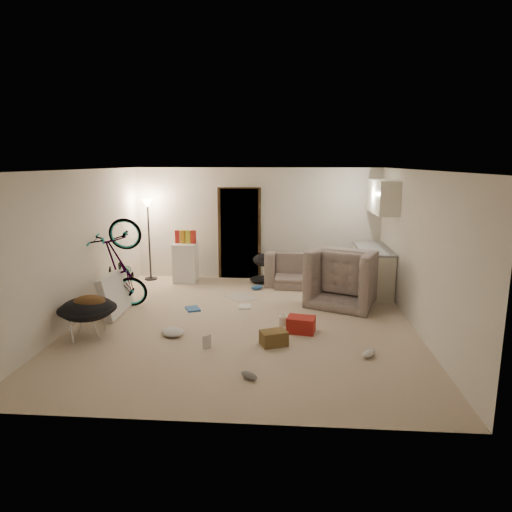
# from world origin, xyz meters

# --- Properties ---
(floor) EXTENTS (5.50, 6.00, 0.02)m
(floor) POSITION_xyz_m (0.00, 0.00, -0.01)
(floor) COLOR beige
(floor) RESTS_ON ground
(ceiling) EXTENTS (5.50, 6.00, 0.02)m
(ceiling) POSITION_xyz_m (0.00, 0.00, 2.51)
(ceiling) COLOR white
(ceiling) RESTS_ON wall_back
(wall_back) EXTENTS (5.50, 0.02, 2.50)m
(wall_back) POSITION_xyz_m (0.00, 3.01, 1.25)
(wall_back) COLOR silver
(wall_back) RESTS_ON floor
(wall_front) EXTENTS (5.50, 0.02, 2.50)m
(wall_front) POSITION_xyz_m (0.00, -3.01, 1.25)
(wall_front) COLOR silver
(wall_front) RESTS_ON floor
(wall_left) EXTENTS (0.02, 6.00, 2.50)m
(wall_left) POSITION_xyz_m (-2.76, 0.00, 1.25)
(wall_left) COLOR silver
(wall_left) RESTS_ON floor
(wall_right) EXTENTS (0.02, 6.00, 2.50)m
(wall_right) POSITION_xyz_m (2.76, 0.00, 1.25)
(wall_right) COLOR silver
(wall_right) RESTS_ON floor
(doorway) EXTENTS (0.85, 0.10, 2.04)m
(doorway) POSITION_xyz_m (-0.40, 2.97, 1.02)
(doorway) COLOR black
(doorway) RESTS_ON floor
(door_trim) EXTENTS (0.97, 0.04, 2.10)m
(door_trim) POSITION_xyz_m (-0.40, 2.94, 1.02)
(door_trim) COLOR #342312
(door_trim) RESTS_ON floor
(floor_lamp) EXTENTS (0.28, 0.28, 1.81)m
(floor_lamp) POSITION_xyz_m (-2.40, 2.65, 1.31)
(floor_lamp) COLOR black
(floor_lamp) RESTS_ON floor
(kitchen_counter) EXTENTS (0.60, 1.50, 0.88)m
(kitchen_counter) POSITION_xyz_m (2.43, 2.00, 0.44)
(kitchen_counter) COLOR silver
(kitchen_counter) RESTS_ON floor
(counter_top) EXTENTS (0.64, 1.54, 0.04)m
(counter_top) POSITION_xyz_m (2.43, 2.00, 0.90)
(counter_top) COLOR gray
(counter_top) RESTS_ON kitchen_counter
(kitchen_uppers) EXTENTS (0.38, 1.40, 0.65)m
(kitchen_uppers) POSITION_xyz_m (2.56, 2.00, 1.95)
(kitchen_uppers) COLOR silver
(kitchen_uppers) RESTS_ON wall_right
(sofa) EXTENTS (1.94, 0.83, 0.56)m
(sofa) POSITION_xyz_m (1.18, 2.45, 0.28)
(sofa) COLOR #394038
(sofa) RESTS_ON floor
(armchair) EXTENTS (1.53, 1.45, 0.78)m
(armchair) POSITION_xyz_m (1.84, 1.27, 0.39)
(armchair) COLOR #394038
(armchair) RESTS_ON floor
(bicycle) EXTENTS (1.74, 0.84, 0.98)m
(bicycle) POSITION_xyz_m (-2.30, 0.59, 0.45)
(bicycle) COLOR black
(bicycle) RESTS_ON floor
(book_asset) EXTENTS (0.24, 0.24, 0.02)m
(book_asset) POSITION_xyz_m (-0.48, -1.18, 0.01)
(book_asset) COLOR maroon
(book_asset) RESTS_ON floor
(mini_fridge) EXTENTS (0.53, 0.53, 0.86)m
(mini_fridge) POSITION_xyz_m (-1.56, 2.55, 0.43)
(mini_fridge) COLOR white
(mini_fridge) RESTS_ON floor
(snack_box_0) EXTENTS (0.12, 0.10, 0.30)m
(snack_box_0) POSITION_xyz_m (-1.73, 2.55, 1.00)
(snack_box_0) COLOR maroon
(snack_box_0) RESTS_ON mini_fridge
(snack_box_1) EXTENTS (0.11, 0.09, 0.30)m
(snack_box_1) POSITION_xyz_m (-1.61, 2.55, 1.00)
(snack_box_1) COLOR #B67C16
(snack_box_1) RESTS_ON mini_fridge
(snack_box_2) EXTENTS (0.10, 0.07, 0.30)m
(snack_box_2) POSITION_xyz_m (-1.49, 2.55, 1.00)
(snack_box_2) COLOR gold
(snack_box_2) RESTS_ON mini_fridge
(snack_box_3) EXTENTS (0.12, 0.10, 0.30)m
(snack_box_3) POSITION_xyz_m (-1.37, 2.55, 1.00)
(snack_box_3) COLOR maroon
(snack_box_3) RESTS_ON mini_fridge
(saucer_chair) EXTENTS (0.87, 0.87, 0.61)m
(saucer_chair) POSITION_xyz_m (-2.30, -0.82, 0.36)
(saucer_chair) COLOR silver
(saucer_chair) RESTS_ON floor
(hoodie) EXTENTS (0.53, 0.47, 0.22)m
(hoodie) POSITION_xyz_m (-2.25, -0.85, 0.56)
(hoodie) COLOR #4E331A
(hoodie) RESTS_ON saucer_chair
(sofa_drape) EXTENTS (0.57, 0.47, 0.28)m
(sofa_drape) POSITION_xyz_m (0.23, 2.45, 0.54)
(sofa_drape) COLOR black
(sofa_drape) RESTS_ON sofa
(tv_box) EXTENTS (0.30, 1.10, 0.74)m
(tv_box) POSITION_xyz_m (-2.30, 0.29, 0.36)
(tv_box) COLOR silver
(tv_box) RESTS_ON floor
(drink_case_a) EXTENTS (0.44, 0.39, 0.21)m
(drink_case_a) POSITION_xyz_m (0.53, -0.93, 0.11)
(drink_case_a) COLOR brown
(drink_case_a) RESTS_ON floor
(drink_case_b) EXTENTS (0.47, 0.38, 0.25)m
(drink_case_b) POSITION_xyz_m (0.93, -0.38, 0.12)
(drink_case_b) COLOR maroon
(drink_case_b) RESTS_ON floor
(juicer) EXTENTS (0.15, 0.15, 0.21)m
(juicer) POSITION_xyz_m (0.65, -0.08, 0.09)
(juicer) COLOR beige
(juicer) RESTS_ON floor
(newspaper) EXTENTS (0.71, 0.74, 0.01)m
(newspaper) POSITION_xyz_m (-0.21, 1.41, 0.00)
(newspaper) COLOR #B8B4AA
(newspaper) RESTS_ON floor
(book_blue) EXTENTS (0.34, 0.37, 0.03)m
(book_blue) POSITION_xyz_m (-0.99, 0.58, 0.02)
(book_blue) COLOR #2C5A9F
(book_blue) RESTS_ON floor
(book_white) EXTENTS (0.24, 0.30, 0.03)m
(book_white) POSITION_xyz_m (-0.07, 0.79, 0.01)
(book_white) COLOR silver
(book_white) RESTS_ON floor
(shoe_0) EXTENTS (0.29, 0.23, 0.10)m
(shoe_0) POSITION_xyz_m (0.07, 1.97, 0.05)
(shoe_0) COLOR #2C5A9F
(shoe_0) RESTS_ON floor
(shoe_3) EXTENTS (0.26, 0.23, 0.09)m
(shoe_3) POSITION_xyz_m (0.26, -2.02, 0.05)
(shoe_3) COLOR slate
(shoe_3) RESTS_ON floor
(shoe_4) EXTENTS (0.27, 0.30, 0.11)m
(shoe_4) POSITION_xyz_m (1.84, -1.25, 0.05)
(shoe_4) COLOR white
(shoe_4) RESTS_ON floor
(clothes_lump_b) EXTENTS (0.59, 0.54, 0.15)m
(clothes_lump_b) POSITION_xyz_m (0.11, 2.55, 0.07)
(clothes_lump_b) COLOR black
(clothes_lump_b) RESTS_ON floor
(clothes_lump_c) EXTENTS (0.50, 0.49, 0.12)m
(clothes_lump_c) POSITION_xyz_m (-1.04, -0.68, 0.06)
(clothes_lump_c) COLOR silver
(clothes_lump_c) RESTS_ON floor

